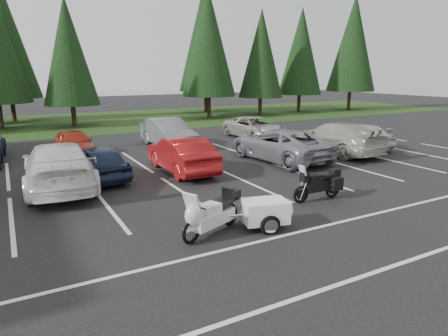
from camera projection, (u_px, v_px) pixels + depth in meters
ground at (185, 205)px, 12.75m from camera, size 120.00×120.00×0.00m
grass_strip at (70, 123)px, 33.18m from camera, size 80.00×16.00×0.01m
lake_water at (67, 99)px, 61.45m from camera, size 70.00×50.00×0.02m
stall_markings at (163, 189)px, 14.45m from camera, size 32.00×16.00×0.01m
conifer_5 at (68, 51)px, 29.81m from camera, size 4.14×4.14×9.63m
conifer_6 at (208, 42)px, 35.61m from camera, size 4.93×4.93×11.48m
conifer_7 at (261, 54)px, 38.14m from camera, size 4.27×4.27×9.94m
conifer_8 at (301, 51)px, 41.31m from camera, size 4.53×4.53×10.56m
conifer_9 at (353, 44)px, 42.81m from camera, size 5.19×5.19×12.10m
conifer_back_b at (4, 39)px, 32.69m from camera, size 4.97×4.97×11.58m
conifer_back_c at (205, 38)px, 40.36m from camera, size 5.50×5.50×12.81m
car_near_3 at (59, 166)px, 14.46m from camera, size 2.77×5.94×1.68m
car_near_4 at (98, 162)px, 15.72m from camera, size 1.99×4.19×1.38m
car_near_5 at (181, 154)px, 16.86m from camera, size 1.63×4.58×1.50m
car_near_6 at (280, 145)px, 19.04m from camera, size 3.01×5.71×1.53m
car_near_7 at (335, 138)px, 20.72m from camera, size 2.51×5.65×1.61m
car_near_8 at (358, 135)px, 22.27m from camera, size 1.78×4.22×1.42m
car_far_2 at (74, 143)px, 20.05m from camera, size 1.79×3.96×1.32m
car_far_3 at (168, 133)px, 22.43m from camera, size 1.86×4.87×1.58m
car_far_4 at (255, 128)px, 25.38m from camera, size 2.40×4.95×1.36m
touring_motorcycle at (212, 210)px, 10.34m from camera, size 2.51×1.60×1.33m
cargo_trailer at (265, 214)px, 10.82m from camera, size 1.93×1.39×0.80m
adventure_motorcycle at (318, 182)px, 13.10m from camera, size 2.12×0.79×1.28m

